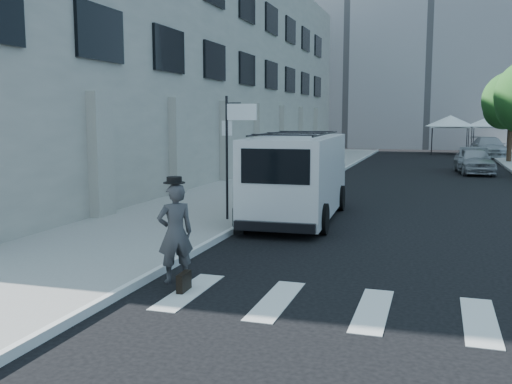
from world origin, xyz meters
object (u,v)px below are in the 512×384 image
Objects in this scene: businessman at (175,233)px; suitcase at (238,221)px; parked_car_b at (473,160)px; cargo_van at (298,177)px; parked_car_a at (474,160)px; parked_car_c at (489,147)px; briefcase at (184,282)px.

businessman is 1.54× the size of suitcase.
parked_car_b is at bearing 47.35° from suitcase.
suitcase is 0.18× the size of cargo_van.
cargo_van is at bearing -105.50° from parked_car_b.
parked_car_a is 0.91m from parked_car_b.
parked_car_a is at bearing -103.86° from parked_car_c.
businessman is at bearing -108.94° from parked_car_c.
cargo_van is (1.02, 2.59, 0.96)m from suitcase.
businessman reaches higher than parked_car_c.
briefcase is (0.39, -0.49, -0.76)m from businessman.
briefcase is 0.36× the size of suitcase.
cargo_van is 1.59× the size of parked_car_a.
briefcase is 0.08× the size of parked_car_c.
parked_car_b reaches higher than suitcase.
suitcase is (-0.81, 5.14, 0.15)m from briefcase.
parked_car_a is (6.48, 23.56, -0.21)m from businessman.
businessman is at bearing -108.31° from suitcase.
businessman is 0.45× the size of parked_car_b.
briefcase is at bearing -108.23° from parked_car_c.
parked_car_b is 0.78× the size of parked_car_c.
parked_car_a is at bearing -86.66° from parked_car_b.
parked_car_a reaches higher than parked_car_b.
suitcase is at bearing -125.83° from businessman.
parked_car_b is at bearing 82.64° from parked_car_a.
businessman reaches higher than briefcase.
suitcase is 0.29× the size of parked_car_b.
parked_car_a is at bearing -146.34° from businessman.
parked_car_b is at bearing 73.75° from briefcase.
parked_car_c is at bearing 75.70° from briefcase.
businessman is at bearing 126.01° from briefcase.
businessman is at bearing -97.72° from cargo_van.
parked_car_c is at bearing -143.44° from businessman.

